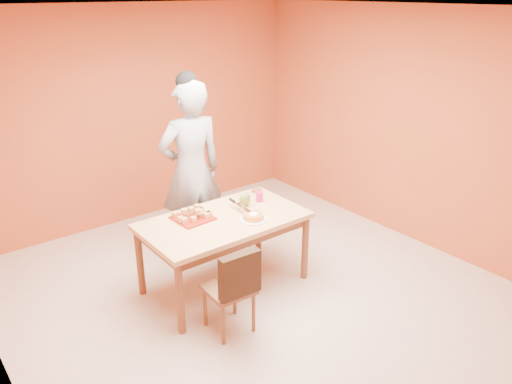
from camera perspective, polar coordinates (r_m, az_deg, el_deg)
floor at (r=5.06m, az=0.50°, el=-11.91°), size 5.00×5.00×0.00m
ceiling at (r=4.19m, az=0.63°, el=20.30°), size 5.00×5.00×0.00m
wall_back at (r=6.51m, az=-13.42°, el=8.40°), size 4.50×0.00×4.50m
wall_right at (r=6.05m, az=17.61°, el=6.93°), size 0.00×5.00×5.00m
dining_table at (r=4.92m, az=-3.68°, el=-4.03°), size 1.60×0.90×0.76m
dining_chair at (r=4.41m, az=-3.01°, el=-10.83°), size 0.41×0.47×0.85m
pastry_pile at (r=4.87m, az=-7.27°, el=-2.34°), size 0.30×0.30×0.10m
person at (r=5.47m, az=-7.43°, el=2.35°), size 0.78×0.56×2.00m
pastry_platter at (r=4.90m, az=-7.24°, el=-2.98°), size 0.36×0.36×0.02m
red_dinner_plate at (r=4.97m, az=-6.98°, el=-2.58°), size 0.33×0.33×0.02m
white_cake_plate at (r=4.85m, az=-0.30°, el=-3.11°), size 0.36×0.36×0.01m
sponge_cake at (r=4.84m, az=-0.31°, el=-2.80°), size 0.24×0.24×0.05m
cake_server at (r=4.96m, az=-1.49°, el=-1.76°), size 0.09×0.26×0.01m
egg_ornament at (r=5.12m, az=-1.28°, el=-0.82°), size 0.14×0.12×0.15m
magenta_glass at (r=5.24m, az=0.40°, el=-0.54°), size 0.09×0.09×0.11m
checker_tin at (r=5.50m, az=0.06°, el=0.20°), size 0.13×0.13×0.03m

